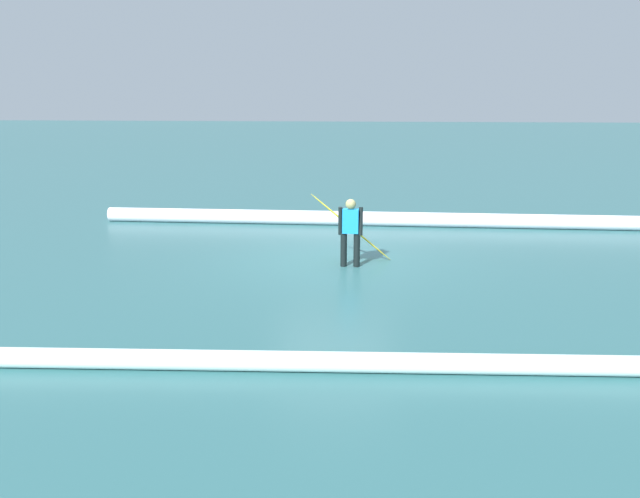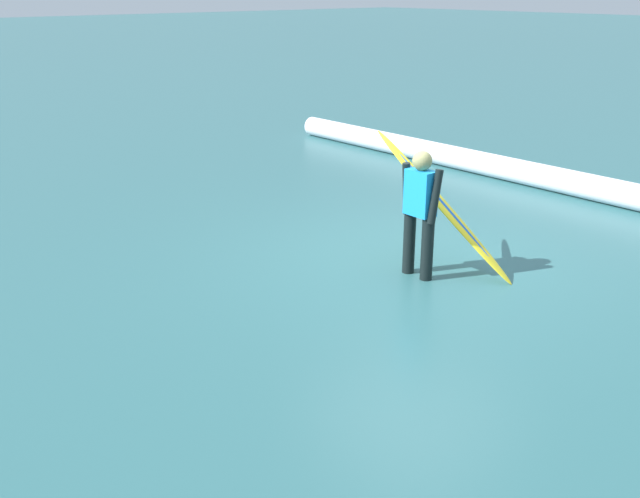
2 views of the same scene
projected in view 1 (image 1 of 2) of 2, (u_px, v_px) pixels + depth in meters
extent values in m
plane|color=#2D6063|center=(333.00, 260.00, 14.13)|extent=(148.21, 148.21, 0.00)
cylinder|color=black|center=(344.00, 250.00, 13.57)|extent=(0.14, 0.14, 0.73)
cylinder|color=black|center=(357.00, 250.00, 13.54)|extent=(0.14, 0.14, 0.73)
cube|color=#198CD8|center=(351.00, 221.00, 13.41)|extent=(0.34, 0.21, 0.51)
sphere|color=#908D58|center=(351.00, 204.00, 13.32)|extent=(0.22, 0.22, 0.22)
cylinder|color=black|center=(340.00, 221.00, 13.43)|extent=(0.09, 0.14, 0.60)
cylinder|color=black|center=(361.00, 221.00, 13.38)|extent=(0.09, 0.19, 0.61)
ellipsoid|color=yellow|center=(351.00, 228.00, 13.83)|extent=(1.83, 0.66, 1.57)
ellipsoid|color=blue|center=(351.00, 227.00, 13.83)|extent=(1.45, 0.44, 1.27)
cylinder|color=white|center=(387.00, 219.00, 17.78)|extent=(16.11, 0.41, 0.40)
cylinder|color=white|center=(481.00, 364.00, 8.36)|extent=(23.37, 1.59, 0.28)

